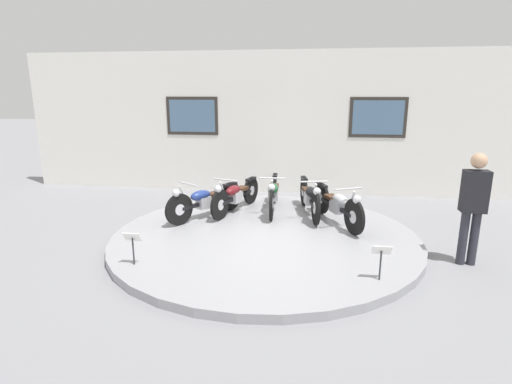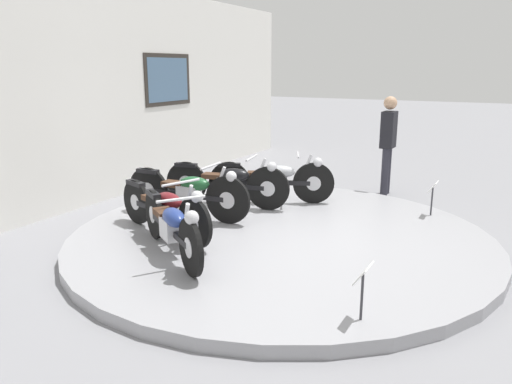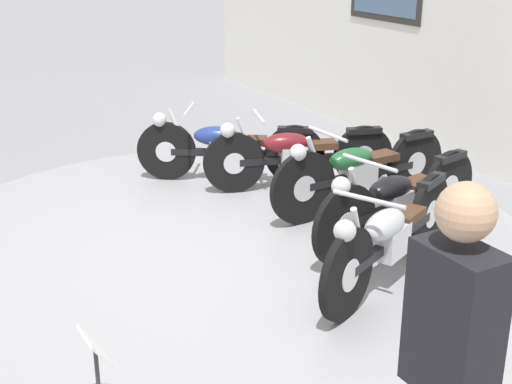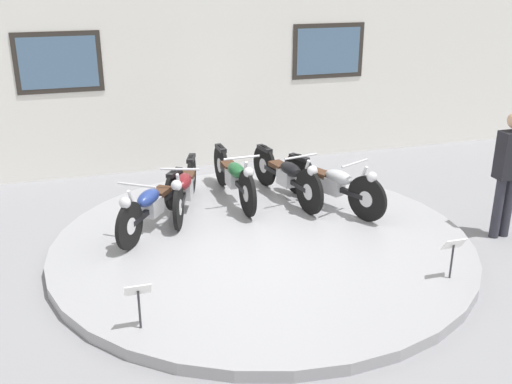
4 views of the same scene
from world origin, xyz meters
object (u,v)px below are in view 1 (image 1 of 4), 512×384
Objects in this scene: motorcycle_maroon at (235,195)px; motorcycle_green at (273,193)px; motorcycle_silver at (338,204)px; info_placard_front_left at (133,241)px; motorcycle_black at (310,196)px; motorcycle_blue at (204,200)px; info_placard_front_centre at (381,255)px; visitor_standing at (473,202)px.

motorcycle_maroon is 0.93× the size of motorcycle_green.
motorcycle_silver is 3.61× the size of info_placard_front_left.
motorcycle_blue is at bearing -166.29° from motorcycle_black.
motorcycle_blue is 2.66m from motorcycle_silver.
motorcycle_green is 3.96× the size of info_placard_front_centre.
visitor_standing is at bearing -31.93° from motorcycle_green.
motorcycle_green reaches higher than motorcycle_maroon.
motorcycle_maroon is 1.58m from motorcycle_black.
motorcycle_silver is 3.90m from info_placard_front_left.
motorcycle_green is at bearing 28.03° from motorcycle_blue.
motorcycle_black is at bearing 13.71° from motorcycle_blue.
motorcycle_blue is at bearing 163.94° from visitor_standing.
motorcycle_green is at bearing 166.11° from motorcycle_black.
motorcycle_maroon is 3.86m from info_placard_front_centre.
motorcycle_silver reaches higher than motorcycle_maroon.
info_placard_front_left is at bearing -131.64° from motorcycle_black.
motorcycle_black is at bearing 109.01° from info_placard_front_centre.
motorcycle_maroon is 4.48m from visitor_standing.
info_placard_front_left is at bearing 180.00° from info_placard_front_centre.
info_placard_front_left is at bearing -100.68° from motorcycle_blue.
visitor_standing is at bearing -24.38° from motorcycle_maroon.
info_placard_front_centre is at bearing -79.14° from motorcycle_silver.
motorcycle_silver is (2.11, -0.52, 0.02)m from motorcycle_maroon.
visitor_standing reaches higher than motorcycle_maroon.
motorcycle_blue is 0.75m from motorcycle_maroon.
motorcycle_blue is at bearing 179.96° from motorcycle_silver.
motorcycle_black is at bearing -13.89° from motorcycle_green.
visitor_standing reaches higher than motorcycle_green.
motorcycle_silver is (0.54, -0.52, -0.01)m from motorcycle_black.
motorcycle_silver is 2.41m from info_placard_front_centre.
motorcycle_green is 1.02× the size of motorcycle_black.
info_placard_front_centre is at bearing -144.92° from visitor_standing.
motorcycle_black is 3.89× the size of info_placard_front_centre.
visitor_standing is at bearing -36.57° from motorcycle_black.
motorcycle_black is 1.13× the size of visitor_standing.
motorcycle_maroon is 1.02× the size of motorcycle_silver.
motorcycle_black is 0.75m from motorcycle_silver.
motorcycle_maroon is at bearing -179.94° from motorcycle_black.
info_placard_front_centre is (3.55, 0.00, 0.00)m from info_placard_front_left.
info_placard_front_left and info_placard_front_centre have the same top height.
info_placard_front_centre is 0.29× the size of visitor_standing.
motorcycle_black reaches higher than info_placard_front_centre.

